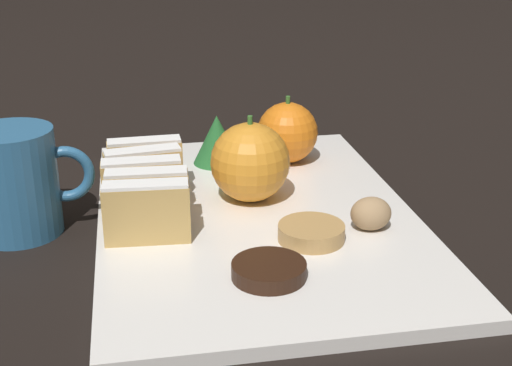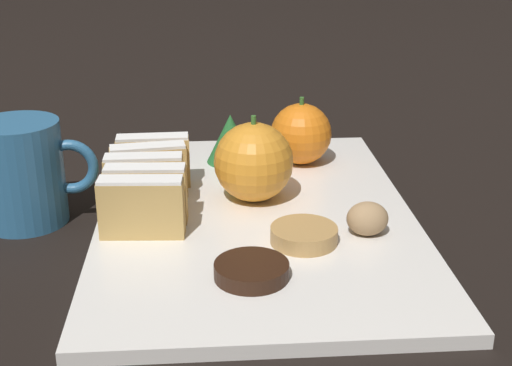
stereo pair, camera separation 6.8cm
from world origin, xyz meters
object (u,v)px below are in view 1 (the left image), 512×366
at_px(walnut, 371,214).
at_px(chocolate_cookie, 269,270).
at_px(orange_near, 249,162).
at_px(coffee_mug, 16,182).
at_px(orange_far, 287,133).

distance_m(walnut, chocolate_cookie, 0.13).
bearing_deg(orange_near, chocolate_cookie, -94.18).
relative_size(orange_near, chocolate_cookie, 1.44).
xyz_separation_m(walnut, chocolate_cookie, (-0.11, -0.07, -0.01)).
bearing_deg(coffee_mug, orange_near, 3.04).
relative_size(walnut, chocolate_cookie, 0.62).
height_order(orange_far, chocolate_cookie, orange_far).
height_order(orange_near, orange_far, orange_near).
distance_m(orange_far, coffee_mug, 0.30).
bearing_deg(orange_near, orange_far, 58.75).
bearing_deg(orange_near, coffee_mug, -176.96).
xyz_separation_m(chocolate_cookie, coffee_mug, (-0.21, 0.15, 0.03)).
relative_size(orange_far, coffee_mug, 0.68).
bearing_deg(walnut, orange_near, 137.56).
bearing_deg(orange_far, coffee_mug, -158.00).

